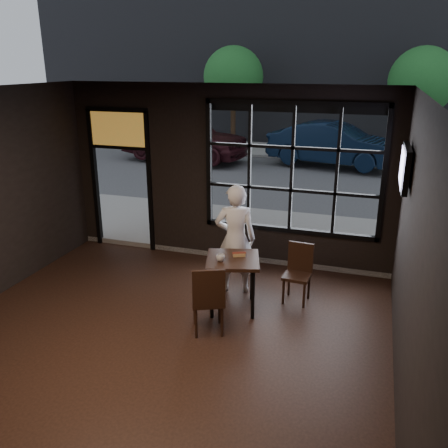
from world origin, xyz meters
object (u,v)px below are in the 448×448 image
(chair_near, at_px, (208,298))
(navy_car, at_px, (334,144))
(cafe_table, at_px, (233,283))
(man, at_px, (235,239))

(chair_near, height_order, navy_car, navy_car)
(cafe_table, xyz_separation_m, man, (-0.14, 0.60, 0.48))
(chair_near, height_order, man, man)
(navy_car, bearing_deg, cafe_table, -170.45)
(man, distance_m, navy_car, 10.10)
(cafe_table, height_order, navy_car, navy_car)
(man, bearing_deg, chair_near, 74.08)
(cafe_table, bearing_deg, navy_car, 71.87)
(chair_near, distance_m, navy_car, 11.40)
(chair_near, relative_size, man, 0.56)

